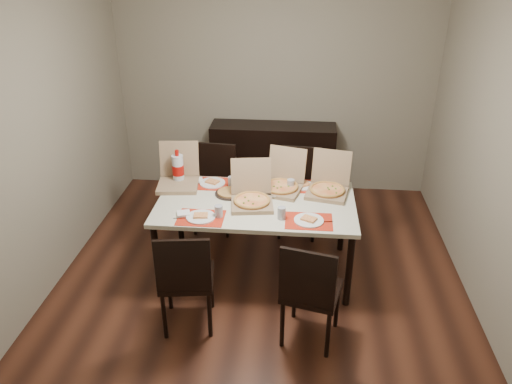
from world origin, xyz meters
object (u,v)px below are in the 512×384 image
dining_table (256,208)px  chair_near_right (310,290)px  chair_far_right (300,187)px  chair_near_left (186,277)px  pizza_box_center (252,198)px  soda_bottle (178,169)px  chair_far_left (215,183)px  sideboard (273,160)px  dip_bowl (276,195)px

dining_table → chair_near_right: (0.50, -0.94, -0.17)m
chair_far_right → chair_near_left: bearing=-117.2°
pizza_box_center → soda_bottle: 0.85m
dining_table → chair_near_right: bearing=-62.1°
pizza_box_center → chair_far_right: bearing=63.7°
chair_far_left → soda_bottle: size_ratio=2.72×
sideboard → soda_bottle: 1.65m
dining_table → pizza_box_center: pizza_box_center is taller
chair_near_left → pizza_box_center: bearing=61.9°
sideboard → chair_far_left: size_ratio=1.61×
chair_far_right → chair_far_left: bearing=179.6°
dining_table → sideboard: bearing=88.2°
dining_table → soda_bottle: size_ratio=5.27×
sideboard → chair_near_right: bearing=-80.4°
sideboard → dining_table: (-0.05, -1.68, 0.23)m
chair_near_right → dip_bowl: chair_near_right is taller
chair_near_right → pizza_box_center: size_ratio=2.05×
sideboard → pizza_box_center: 1.76m
chair_far_right → dining_table: bearing=-115.4°
chair_far_right → dip_bowl: chair_far_right is taller
chair_near_left → dip_bowl: (0.65, 0.98, 0.25)m
sideboard → dining_table: 1.70m
dining_table → chair_far_right: 0.93m
chair_near_right → dip_bowl: 1.14m
pizza_box_center → soda_bottle: pizza_box_center is taller
sideboard → dip_bowl: bearing=-85.6°
sideboard → dining_table: size_ratio=0.83×
chair_far_right → chair_near_right: bearing=-86.6°
chair_far_right → soda_bottle: bearing=-157.4°
sideboard → chair_far_left: (-0.58, -0.85, 0.06)m
sideboard → soda_bottle: soda_bottle is taller
chair_near_left → chair_near_right: 0.98m
pizza_box_center → dip_bowl: size_ratio=3.50×
sideboard → chair_near_right: chair_near_right is taller
chair_far_left → soda_bottle: (-0.27, -0.50, 0.38)m
chair_near_left → chair_far_right: (0.87, 1.69, 0.00)m
pizza_box_center → soda_bottle: (-0.76, 0.37, 0.09)m
soda_bottle → dining_table: bearing=-22.9°
chair_near_right → soda_bottle: soda_bottle is taller
sideboard → pizza_box_center: size_ratio=3.30×
chair_far_right → dip_bowl: size_ratio=7.17×
chair_near_left → chair_near_right: (0.97, -0.08, 0.00)m
chair_near_left → chair_far_left: 1.70m
dip_bowl → soda_bottle: soda_bottle is taller
chair_near_right → chair_far_left: (-1.02, 1.77, 0.00)m
chair_far_left → dining_table: bearing=-57.9°
chair_near_left → soda_bottle: 1.30m
chair_near_right → soda_bottle: size_ratio=2.72×
chair_far_right → dip_bowl: (-0.22, -0.71, 0.25)m
dining_table → soda_bottle: 0.89m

